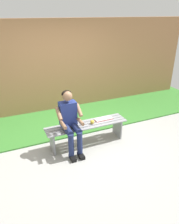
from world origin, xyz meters
TOP-DOWN VIEW (x-y plane):
  - ground_plane at (1.18, 1.00)m, footprint 10.00×7.00m
  - grass_strip at (0.00, -1.55)m, footprint 9.00×2.39m
  - brick_wall at (0.50, -2.15)m, footprint 9.50×0.24m
  - bench_near at (0.00, 0.00)m, footprint 1.79×0.41m
  - person_seated at (0.40, 0.10)m, footprint 0.50×0.69m
  - apple at (-0.12, 0.03)m, footprint 0.09×0.09m
  - book_open at (-0.44, -0.06)m, footprint 0.41×0.16m

SIDE VIEW (x-z plane):
  - ground_plane at x=1.18m, z-range -0.04..0.00m
  - grass_strip at x=0.00m, z-range 0.00..0.03m
  - bench_near at x=0.00m, z-range 0.12..0.60m
  - book_open at x=-0.44m, z-range 0.47..0.50m
  - apple at x=-0.12m, z-range 0.47..0.56m
  - person_seated at x=0.40m, z-range 0.07..1.35m
  - brick_wall at x=0.50m, z-range 0.00..2.52m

